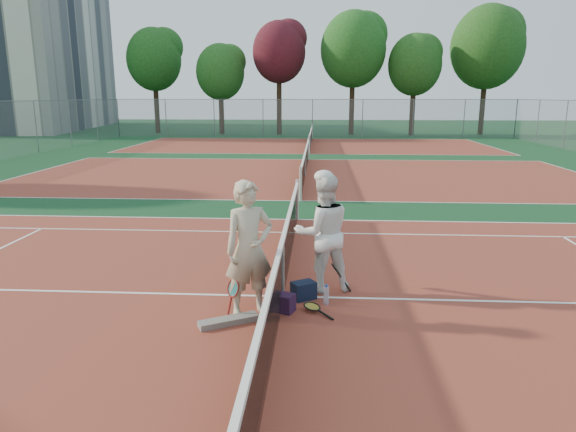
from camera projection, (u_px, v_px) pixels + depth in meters
The scene contains 24 objects.
ground at pixel (283, 297), 8.58m from camera, with size 130.00×130.00×0.00m, color #0F391C.
court_main at pixel (283, 296), 8.57m from camera, with size 23.77×10.97×0.01m, color maroon.
court_far_a at pixel (305, 175), 21.69m from camera, with size 23.77×10.97×0.01m, color maroon.
court_far_b at pixel (311, 145), 34.81m from camera, with size 23.77×10.97×0.01m, color maroon.
net_main at pixel (283, 268), 8.46m from camera, with size 0.10×10.98×1.02m, color black, non-canonical shape.
net_far_a at pixel (305, 163), 21.58m from camera, with size 0.10×10.98×1.02m, color black, non-canonical shape.
net_far_b at pixel (311, 138), 34.70m from camera, with size 0.10×10.98×1.02m, color black, non-canonical shape.
fence_back at pixel (312, 118), 41.27m from camera, with size 32.00×0.06×3.00m, color slate, non-canonical shape.
apartment_block at pixel (35, 52), 51.27m from camera, with size 10.00×22.00×15.00m, color beige.
player_a at pixel (249, 249), 7.68m from camera, with size 0.76×0.50×2.08m, color #C3B597.
player_b at pixel (323, 233), 8.67m from camera, with size 0.98×0.77×2.02m, color white.
racket_red at pixel (233, 298), 7.74m from camera, with size 0.20×0.27×0.58m, color maroon, non-canonical shape.
racket_black_held at pixel (336, 278), 8.69m from camera, with size 0.36×0.27×0.52m, color black, non-canonical shape.
racket_spare at pixel (312, 308), 7.99m from camera, with size 0.60×0.27×0.11m, color black, non-canonical shape.
sports_bag_navy at pixel (304, 290), 8.45m from camera, with size 0.37×0.26×0.29m, color black.
sports_bag_purple at pixel (283, 303), 7.97m from camera, with size 0.35×0.24×0.28m, color #27112D.
net_cover_canvas at pixel (229, 321), 7.54m from camera, with size 0.90×0.21×0.09m, color slate.
water_bottle at pixel (326, 296), 8.22m from camera, with size 0.09×0.09×0.30m, color #C9E0FF.
tree_back_0 at pixel (154, 60), 45.01m from camera, with size 4.74×4.74×9.11m.
tree_back_1 at pixel (220, 72), 44.16m from camera, with size 4.16×4.16×7.67m.
tree_back_maroon at pixel (279, 53), 43.29m from camera, with size 4.49×4.49×9.44m.
tree_back_3 at pixel (353, 50), 42.88m from camera, with size 5.48×5.48×10.22m.
tree_back_4 at pixel (415, 65), 42.54m from camera, with size 4.42×4.42×8.33m.
tree_back_5 at pixel (487, 47), 43.05m from camera, with size 6.05×6.05×10.74m.
Camera 1 is at (0.57, -8.02, 3.28)m, focal length 32.00 mm.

